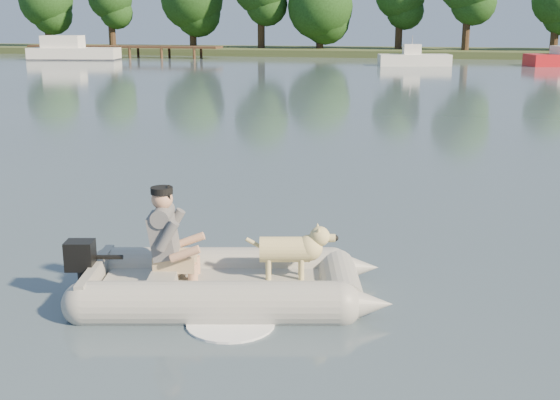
% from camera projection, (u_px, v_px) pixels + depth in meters
% --- Properties ---
extents(water, '(160.00, 160.00, 0.00)m').
position_uv_depth(water, '(218.00, 313.00, 7.88)').
color(water, slate).
rests_on(water, ground).
extents(shore_bank, '(160.00, 12.00, 0.70)m').
position_uv_depth(shore_bank, '(424.00, 53.00, 66.25)').
color(shore_bank, '#47512D').
rests_on(shore_bank, water).
extents(dock, '(18.00, 2.00, 1.04)m').
position_uv_depth(dock, '(124.00, 52.00, 62.58)').
color(dock, '#4C331E').
rests_on(dock, water).
extents(dinghy, '(5.59, 4.60, 1.43)m').
position_uv_depth(dinghy, '(227.00, 249.00, 8.16)').
color(dinghy, '#9A9A95').
rests_on(dinghy, water).
extents(man, '(0.88, 0.80, 1.12)m').
position_uv_depth(man, '(165.00, 232.00, 8.16)').
color(man, '#5C5D61').
rests_on(man, dinghy).
extents(dog, '(1.02, 0.56, 0.64)m').
position_uv_depth(dog, '(285.00, 254.00, 8.23)').
color(dog, tan).
rests_on(dog, dinghy).
extents(outboard_motor, '(0.49, 0.39, 0.82)m').
position_uv_depth(outboard_motor, '(81.00, 272.00, 8.23)').
color(outboard_motor, black).
rests_on(outboard_motor, dinghy).
extents(cabin_cruiser, '(8.04, 4.11, 2.37)m').
position_uv_depth(cabin_cruiser, '(74.00, 48.00, 58.53)').
color(cabin_cruiser, white).
rests_on(cabin_cruiser, water).
extents(motorboat, '(5.65, 3.17, 2.26)m').
position_uv_depth(motorboat, '(415.00, 51.00, 50.99)').
color(motorboat, white).
rests_on(motorboat, water).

